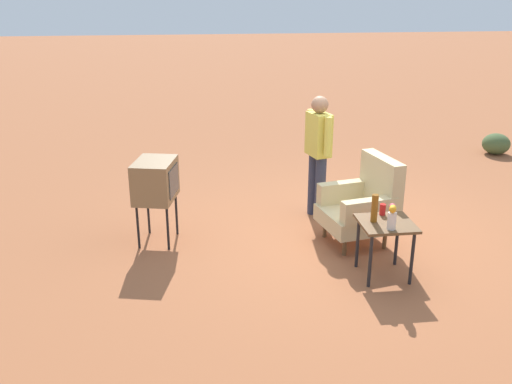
# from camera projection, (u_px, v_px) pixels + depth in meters

# --- Properties ---
(ground_plane) EXTENTS (60.00, 60.00, 0.00)m
(ground_plane) POSITION_uv_depth(u_px,v_px,m) (340.00, 236.00, 7.16)
(ground_plane) COLOR #A05B38
(armchair) EXTENTS (0.90, 0.92, 1.06)m
(armchair) POSITION_uv_depth(u_px,v_px,m) (364.00, 204.00, 6.82)
(armchair) COLOR brown
(armchair) RESTS_ON ground
(side_table) EXTENTS (0.56, 0.56, 0.63)m
(side_table) POSITION_uv_depth(u_px,v_px,m) (386.00, 230.00, 6.01)
(side_table) COLOR black
(side_table) RESTS_ON ground
(tv_on_stand) EXTENTS (0.68, 0.56, 1.03)m
(tv_on_stand) POSITION_uv_depth(u_px,v_px,m) (155.00, 181.00, 6.74)
(tv_on_stand) COLOR black
(tv_on_stand) RESTS_ON ground
(person_standing) EXTENTS (0.55, 0.30, 1.64)m
(person_standing) POSITION_uv_depth(u_px,v_px,m) (318.00, 149.00, 7.44)
(person_standing) COLOR #2D3347
(person_standing) RESTS_ON ground
(bottle_tall_amber) EXTENTS (0.07, 0.07, 0.30)m
(bottle_tall_amber) POSITION_uv_depth(u_px,v_px,m) (375.00, 208.00, 5.94)
(bottle_tall_amber) COLOR brown
(bottle_tall_amber) RESTS_ON side_table
(soda_can_red) EXTENTS (0.07, 0.07, 0.12)m
(soda_can_red) POSITION_uv_depth(u_px,v_px,m) (383.00, 209.00, 6.15)
(soda_can_red) COLOR red
(soda_can_red) RESTS_ON side_table
(flower_vase) EXTENTS (0.14, 0.10, 0.27)m
(flower_vase) POSITION_uv_depth(u_px,v_px,m) (392.00, 216.00, 5.76)
(flower_vase) COLOR silver
(flower_vase) RESTS_ON side_table
(shrub_mid) EXTENTS (0.49, 0.49, 0.38)m
(shrub_mid) POSITION_uv_depth(u_px,v_px,m) (496.00, 144.00, 10.50)
(shrub_mid) COLOR #475B33
(shrub_mid) RESTS_ON ground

